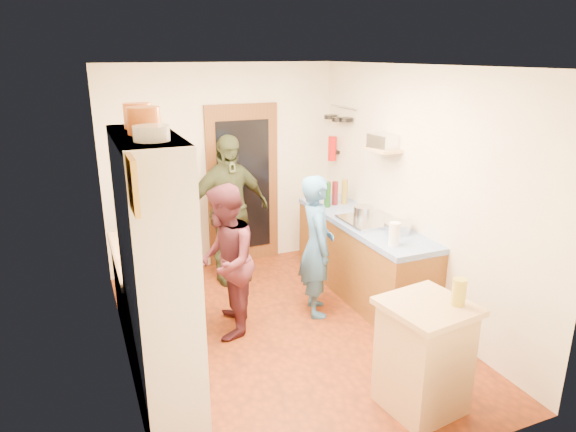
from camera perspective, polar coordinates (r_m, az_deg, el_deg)
floor at (r=5.34m, az=-0.57°, el=-12.87°), size 3.00×4.00×0.02m
ceiling at (r=4.60m, az=-0.67°, el=16.48°), size 3.00×4.00×0.02m
wall_back at (r=6.66m, az=-7.24°, el=5.35°), size 3.00×0.02×2.60m
wall_front at (r=3.17m, az=13.50°, el=-9.15°), size 3.00×0.02×2.60m
wall_left at (r=4.49m, az=-18.75°, el=-1.55°), size 0.02×4.00×2.60m
wall_right at (r=5.54m, az=14.00°, el=2.45°), size 0.02×4.00×2.60m
door_frame at (r=6.75m, az=-5.02°, el=3.40°), size 0.95×0.06×2.10m
door_glass at (r=6.71m, az=-4.93°, el=3.33°), size 0.70×0.02×1.70m
hutch_body at (r=3.84m, az=-14.26°, el=-7.65°), size 0.40×1.20×2.20m
hutch_top_shelf at (r=3.53m, az=-15.59°, el=8.45°), size 0.40×1.14×0.04m
plate_stack at (r=3.23m, az=-14.95°, el=8.88°), size 0.22×0.22×0.09m
orange_pot_a at (r=3.51m, az=-15.73°, el=10.17°), size 0.22×0.22×0.17m
orange_pot_b at (r=3.80m, az=-16.35°, el=10.65°), size 0.20×0.20×0.17m
left_counter_base at (r=5.26m, az=-14.85°, el=-8.66°), size 0.60×1.40×0.85m
left_counter_top at (r=5.08m, az=-15.24°, el=-4.10°), size 0.64×1.44×0.05m
toaster at (r=4.69m, az=-14.08°, el=-4.30°), size 0.27×0.20×0.19m
kettle at (r=4.83m, az=-15.56°, el=-3.78°), size 0.19×0.19×0.19m
orange_bowl at (r=5.18m, az=-14.63°, el=-2.76°), size 0.26×0.26×0.10m
chopping_board at (r=5.51m, az=-15.78°, el=-2.01°), size 0.33×0.26×0.02m
right_counter_base at (r=6.04m, az=8.19°, el=-4.73°), size 0.60×2.20×0.84m
right_counter_top at (r=5.89m, az=8.38°, el=-0.68°), size 0.62×2.22×0.06m
hob at (r=5.78m, az=8.97°, el=-0.53°), size 0.55×0.58×0.04m
pot_on_hob at (r=5.76m, az=8.38°, el=0.39°), size 0.22×0.22×0.14m
bottle_a at (r=6.28m, az=4.39°, el=2.40°), size 0.09×0.09×0.31m
bottle_b at (r=6.38m, az=5.24°, el=2.52°), size 0.08×0.08×0.29m
bottle_c at (r=6.43m, az=6.31°, el=2.68°), size 0.09×0.09×0.31m
paper_towel at (r=5.12m, az=11.74°, el=-1.98°), size 0.13×0.13×0.24m
mixing_bowl at (r=5.51m, az=12.07°, el=-1.26°), size 0.32×0.32×0.11m
island_base at (r=4.28m, az=14.79°, el=-15.13°), size 0.62×0.62×0.86m
island_top at (r=4.05m, az=15.30°, el=-9.70°), size 0.69×0.69×0.05m
cutting_board at (r=4.05m, az=14.30°, el=-9.50°), size 0.38×0.32×0.02m
oil_jar at (r=4.05m, az=18.47°, el=-8.00°), size 0.12×0.12×0.21m
pan_rail at (r=6.64m, az=6.17°, el=11.92°), size 0.02×0.65×0.02m
pan_hang_a at (r=6.48m, az=6.42°, el=10.60°), size 0.18×0.18×0.05m
pan_hang_b at (r=6.65m, az=5.56°, el=10.64°), size 0.16×0.16×0.05m
pan_hang_c at (r=6.83m, az=4.75°, el=10.93°), size 0.17×0.17×0.05m
wall_shelf at (r=5.73m, az=10.48°, el=7.28°), size 0.26×0.42×0.03m
radio at (r=5.72m, az=10.53°, el=8.17°), size 0.27×0.33×0.15m
ext_bracket at (r=6.89m, az=5.37°, el=7.09°), size 0.06×0.10×0.04m
fire_extinguisher at (r=6.85m, az=4.94°, el=7.47°), size 0.11×0.11×0.32m
picture_frame at (r=2.80m, az=-16.87°, el=3.34°), size 0.03×0.25×0.30m
person_hob at (r=5.40m, az=3.56°, el=-3.42°), size 0.49×0.63×1.53m
person_left at (r=5.08m, az=-6.67°, el=-4.91°), size 0.80×0.90×1.53m
person_back at (r=6.21m, az=-6.55°, el=0.71°), size 1.12×0.59×1.81m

